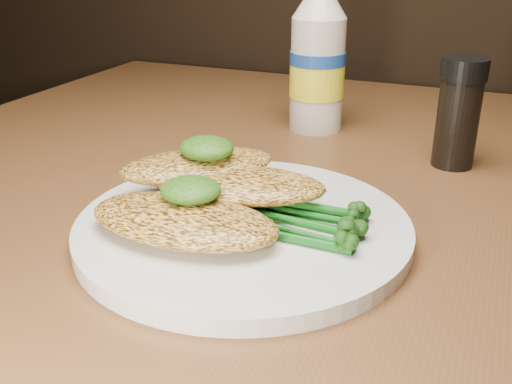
% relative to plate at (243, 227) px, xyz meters
% --- Properties ---
extents(plate, '(0.27, 0.27, 0.01)m').
position_rel_plate_xyz_m(plate, '(0.00, 0.00, 0.00)').
color(plate, silver).
rests_on(plate, dining_table).
extents(chicken_front, '(0.16, 0.08, 0.02)m').
position_rel_plate_xyz_m(chicken_front, '(-0.03, -0.04, 0.02)').
color(chicken_front, gold).
rests_on(chicken_front, plate).
extents(chicken_mid, '(0.16, 0.10, 0.02)m').
position_rel_plate_xyz_m(chicken_mid, '(-0.01, 0.02, 0.03)').
color(chicken_mid, gold).
rests_on(chicken_mid, plate).
extents(chicken_back, '(0.15, 0.14, 0.02)m').
position_rel_plate_xyz_m(chicken_back, '(-0.06, 0.03, 0.03)').
color(chicken_back, gold).
rests_on(chicken_back, plate).
extents(pesto_front, '(0.06, 0.05, 0.02)m').
position_rel_plate_xyz_m(pesto_front, '(-0.03, -0.03, 0.04)').
color(pesto_front, '#093307').
rests_on(pesto_front, chicken_front).
extents(pesto_back, '(0.06, 0.06, 0.02)m').
position_rel_plate_xyz_m(pesto_back, '(-0.05, 0.03, 0.05)').
color(pesto_back, '#093307').
rests_on(pesto_back, chicken_back).
extents(broccolini_bundle, '(0.14, 0.11, 0.02)m').
position_rel_plate_xyz_m(broccolini_bundle, '(0.04, 0.01, 0.02)').
color(broccolini_bundle, '#135815').
rests_on(broccolini_bundle, plate).
extents(mayo_bottle, '(0.08, 0.08, 0.19)m').
position_rel_plate_xyz_m(mayo_bottle, '(-0.03, 0.30, 0.09)').
color(mayo_bottle, beige).
rests_on(mayo_bottle, dining_table).
extents(pepper_grinder, '(0.05, 0.05, 0.11)m').
position_rel_plate_xyz_m(pepper_grinder, '(0.14, 0.23, 0.05)').
color(pepper_grinder, black).
rests_on(pepper_grinder, dining_table).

